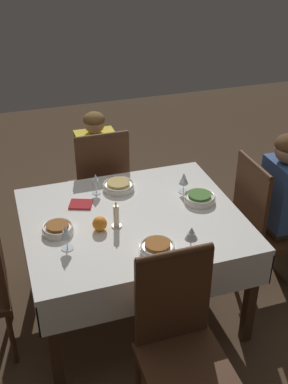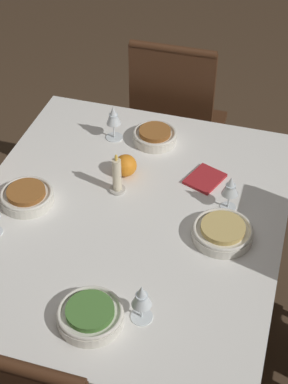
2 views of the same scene
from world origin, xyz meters
name	(u,v)px [view 1 (image 1 of 2)]	position (x,y,z in m)	size (l,w,h in m)	color
ground_plane	(134,306)	(0.00, 0.00, 0.00)	(8.00, 8.00, 0.00)	#4C3826
dining_table	(132,228)	(0.00, 0.00, 0.66)	(1.33, 1.13, 0.74)	white
chair_west	(263,222)	(-0.92, 0.03, 0.53)	(0.43, 0.43, 1.00)	#472816
chair_south	(101,184)	(0.01, -0.82, 0.53)	(0.43, 0.43, 1.00)	#472816
chair_north	(180,340)	(0.00, 0.82, 0.53)	(0.43, 0.43, 1.00)	#472816
person_adult_denim	(287,202)	(-1.09, 0.03, 0.66)	(0.34, 0.30, 1.16)	#4C4233
person_child_yellow	(95,167)	(0.01, -0.99, 0.59)	(0.30, 0.33, 1.08)	#282833
bowl_west	(200,198)	(-0.47, -0.04, 0.77)	(0.20, 0.20, 0.06)	silver
wine_glass_west	(184,179)	(-0.41, -0.19, 0.84)	(0.07, 0.07, 0.15)	white
bowl_south	(118,185)	(-0.01, -0.36, 0.77)	(0.21, 0.21, 0.06)	silver
wine_glass_south	(96,180)	(0.14, -0.35, 0.84)	(0.06, 0.06, 0.15)	white
bowl_north	(157,247)	(-0.03, 0.37, 0.77)	(0.20, 0.20, 0.06)	silver
wine_glass_north	(191,234)	(-0.21, 0.41, 0.85)	(0.07, 0.07, 0.15)	white
bowl_east	(58,228)	(0.46, 0.02, 0.77)	(0.18, 0.18, 0.06)	silver
wine_glass_east	(66,233)	(0.43, 0.19, 0.85)	(0.07, 0.07, 0.16)	white
candle_centerpiece	(116,217)	(0.12, 0.07, 0.81)	(0.06, 0.06, 0.17)	beige
orange_fruit	(100,224)	(0.22, 0.07, 0.79)	(0.09, 0.09, 0.09)	orange
napkin_red_folded	(81,204)	(0.27, -0.23, 0.75)	(0.17, 0.16, 0.01)	#AD2328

